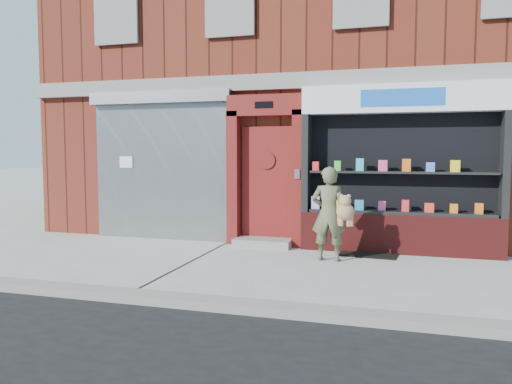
% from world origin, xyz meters
% --- Properties ---
extents(ground, '(80.00, 80.00, 0.00)m').
position_xyz_m(ground, '(0.00, 0.00, 0.00)').
color(ground, '#9E9E99').
rests_on(ground, ground).
extents(curb, '(60.00, 0.30, 0.12)m').
position_xyz_m(curb, '(0.00, -2.15, 0.06)').
color(curb, gray).
rests_on(curb, ground).
extents(building, '(12.00, 8.16, 8.00)m').
position_xyz_m(building, '(-0.00, 5.99, 4.00)').
color(building, maroon).
rests_on(building, ground).
extents(shutter_bay, '(3.10, 0.30, 3.04)m').
position_xyz_m(shutter_bay, '(-3.00, 1.93, 1.72)').
color(shutter_bay, gray).
rests_on(shutter_bay, ground).
extents(red_door_bay, '(1.52, 0.58, 2.90)m').
position_xyz_m(red_door_bay, '(-0.75, 1.86, 1.46)').
color(red_door_bay, '#5C120F').
rests_on(red_door_bay, ground).
extents(pharmacy_bay, '(3.50, 0.41, 3.00)m').
position_xyz_m(pharmacy_bay, '(1.75, 1.81, 1.37)').
color(pharmacy_bay, maroon).
rests_on(pharmacy_bay, ground).
extents(woman, '(0.72, 0.38, 1.57)m').
position_xyz_m(woman, '(0.65, 0.81, 0.79)').
color(woman, '#575D3D').
rests_on(woman, ground).
extents(doormat, '(1.05, 0.79, 0.02)m').
position_xyz_m(doormat, '(1.24, 1.50, 0.01)').
color(doormat, black).
rests_on(doormat, ground).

